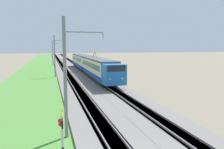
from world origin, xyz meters
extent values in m
cube|color=slate|center=(50.00, 0.00, 0.15)|extent=(240.00, 4.40, 0.30)
cube|color=slate|center=(50.00, -4.38, 0.15)|extent=(240.00, 4.40, 0.30)
cube|color=#4C4238|center=(50.00, 0.00, 0.15)|extent=(240.00, 1.57, 0.30)
cube|color=gray|center=(50.00, 0.53, 0.38)|extent=(240.00, 0.07, 0.15)
cube|color=gray|center=(50.00, -0.53, 0.38)|extent=(240.00, 0.07, 0.15)
cube|color=#4C4238|center=(50.00, -4.38, 0.15)|extent=(240.00, 1.57, 0.30)
cube|color=gray|center=(50.00, -3.85, 0.38)|extent=(240.00, 0.07, 0.15)
cube|color=gray|center=(50.00, -4.91, 0.38)|extent=(240.00, 0.07, 0.15)
cube|color=#4C8438|center=(50.00, 5.53, 0.06)|extent=(240.00, 10.74, 0.12)
cube|color=blue|center=(18.32, -4.38, 2.30)|extent=(2.36, 2.76, 2.59)
cube|color=black|center=(17.96, -4.38, 3.16)|extent=(1.70, 2.30, 0.78)
sphere|color=#F2EAC6|center=(17.19, -3.59, 1.88)|extent=(0.20, 0.20, 0.20)
sphere|color=#F2EAC6|center=(17.19, -5.17, 1.88)|extent=(0.20, 0.20, 0.20)
cube|color=navy|center=(28.01, -4.38, 1.36)|extent=(17.04, 2.88, 0.73)
cube|color=silver|center=(28.01, -4.38, 2.66)|extent=(17.04, 2.88, 1.87)
cube|color=black|center=(28.01, -4.38, 2.81)|extent=(15.67, 2.90, 0.78)
cube|color=#515156|center=(28.01, -4.38, 3.72)|extent=(17.04, 2.65, 0.25)
cube|color=black|center=(28.01, -4.38, 0.72)|extent=(16.18, 2.44, 0.55)
cylinder|color=black|center=(21.30, -3.85, 0.88)|extent=(0.86, 0.12, 0.86)
cylinder|color=black|center=(21.30, -4.91, 0.88)|extent=(0.86, 0.12, 0.86)
cube|color=navy|center=(46.83, -4.38, 1.36)|extent=(19.39, 2.88, 0.73)
cube|color=silver|center=(46.83, -4.38, 2.66)|extent=(19.39, 2.88, 1.87)
cube|color=black|center=(46.83, -4.38, 2.81)|extent=(17.84, 2.90, 0.78)
cube|color=#515156|center=(46.83, -4.38, 3.72)|extent=(19.39, 2.65, 0.25)
cube|color=black|center=(46.83, -4.38, 0.72)|extent=(18.42, 2.44, 0.55)
cylinder|color=black|center=(30.57, -4.21, 4.39)|extent=(0.06, 0.33, 1.08)
cylinder|color=black|center=(30.57, -4.56, 4.39)|extent=(0.06, 0.33, 1.08)
cube|color=black|center=(21.30, -4.38, 0.00)|extent=(0.10, 0.10, 0.00)
cylinder|color=beige|center=(1.04, 3.00, 1.46)|extent=(0.11, 0.11, 2.91)
cube|color=black|center=(1.04, 3.00, 2.56)|extent=(0.70, 0.06, 0.36)
sphere|color=red|center=(0.82, 3.07, 2.56)|extent=(0.20, 0.20, 0.20)
sphere|color=red|center=(1.27, 3.07, 2.56)|extent=(0.20, 0.20, 0.20)
cube|color=yellow|center=(1.04, 3.00, 3.03)|extent=(0.49, 0.03, 0.49)
cube|color=yellow|center=(1.04, 3.00, 3.03)|extent=(0.49, 0.03, 0.49)
cylinder|color=slate|center=(5.24, 2.55, 3.79)|extent=(0.22, 0.22, 7.58)
cylinder|color=slate|center=(5.24, 1.35, 6.68)|extent=(0.08, 2.40, 0.08)
cylinder|color=#B2ADA8|center=(5.24, 0.15, 6.48)|extent=(0.10, 0.10, 0.30)
cylinder|color=slate|center=(34.06, 2.55, 3.94)|extent=(0.22, 0.22, 7.88)
cylinder|color=slate|center=(34.06, 1.35, 6.98)|extent=(0.08, 2.40, 0.08)
cylinder|color=#B2ADA8|center=(34.06, 0.15, 6.78)|extent=(0.10, 0.10, 0.30)
cylinder|color=slate|center=(62.88, 2.55, 3.89)|extent=(0.22, 0.22, 7.79)
cylinder|color=slate|center=(62.88, 1.35, 6.89)|extent=(0.08, 2.40, 0.08)
cylinder|color=#B2ADA8|center=(62.88, 0.15, 6.69)|extent=(0.10, 0.10, 0.30)
camera|label=1|loc=(-8.23, 3.41, 5.78)|focal=35.00mm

